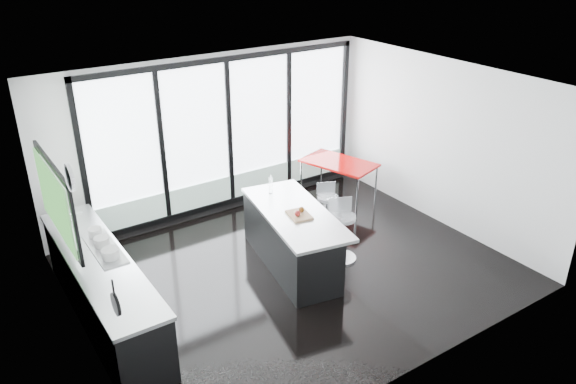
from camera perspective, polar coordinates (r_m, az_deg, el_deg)
floor at (r=8.48m, az=0.57°, el=-7.93°), size 6.00×5.00×0.00m
ceiling at (r=7.34m, az=0.67°, el=10.71°), size 6.00×5.00×0.00m
wall_back at (r=9.95m, az=-6.15°, el=5.27°), size 6.00×0.09×2.80m
wall_front at (r=6.16m, az=13.98°, el=-7.32°), size 6.00×0.00×2.80m
wall_left at (r=6.93m, az=-21.50°, el=-3.00°), size 0.26×5.00×2.80m
wall_right at (r=9.70m, az=15.46°, el=4.76°), size 0.00×5.00×2.80m
counter_cabinets at (r=7.64m, az=-18.24°, el=-9.35°), size 0.69×3.24×1.36m
island at (r=8.39m, az=0.26°, el=-4.73°), size 1.30×2.30×1.15m
bar_stool_near at (r=8.60m, az=5.47°, el=-4.62°), size 0.62×0.62×0.75m
bar_stool_far at (r=9.40m, az=4.01°, el=-2.21°), size 0.53×0.53×0.64m
red_table at (r=10.59m, az=5.13°, el=1.26°), size 1.15×1.52×0.72m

